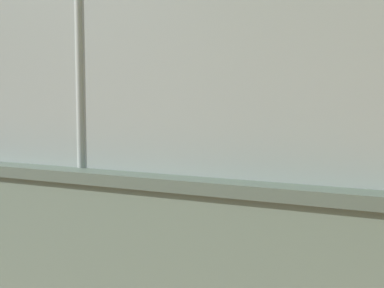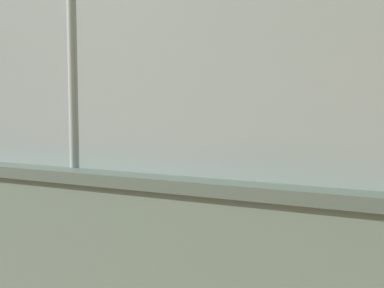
# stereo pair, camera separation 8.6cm
# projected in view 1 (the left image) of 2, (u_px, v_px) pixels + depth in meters

# --- Properties ---
(ground_plane) EXTENTS (260.00, 260.00, 0.00)m
(ground_plane) POSITION_uv_depth(u_px,v_px,m) (240.00, 172.00, 15.66)
(ground_plane) COLOR #A36B42
(player_baseline_waiting) EXTENTS (1.28, 0.77, 1.67)m
(player_baseline_waiting) POSITION_uv_depth(u_px,v_px,m) (213.00, 139.00, 15.35)
(player_baseline_waiting) COLOR navy
(player_baseline_waiting) RESTS_ON ground_plane
(sports_ball) EXTENTS (0.09, 0.09, 0.09)m
(sports_ball) POSITION_uv_depth(u_px,v_px,m) (149.00, 178.00, 14.28)
(sports_ball) COLOR yellow
(sports_ball) RESTS_ON ground_plane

